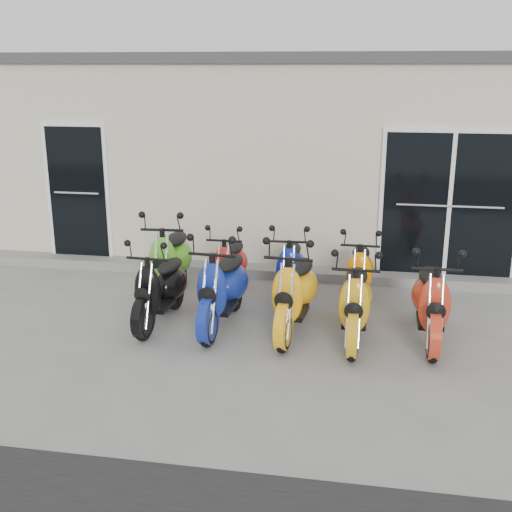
% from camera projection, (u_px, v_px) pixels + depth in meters
% --- Properties ---
extents(ground, '(80.00, 80.00, 0.00)m').
position_uv_depth(ground, '(248.00, 326.00, 8.12)').
color(ground, gray).
rests_on(ground, ground).
extents(building, '(14.00, 6.00, 3.20)m').
position_uv_depth(building, '(297.00, 149.00, 12.57)').
color(building, beige).
rests_on(building, ground).
extents(roof_cap, '(14.20, 6.20, 0.16)m').
position_uv_depth(roof_cap, '(298.00, 59.00, 12.09)').
color(roof_cap, '#3F3F42').
rests_on(roof_cap, building).
extents(front_step, '(14.00, 0.40, 0.15)m').
position_uv_depth(front_step, '(272.00, 272.00, 10.00)').
color(front_step, gray).
rests_on(front_step, ground).
extents(door_left, '(1.07, 0.08, 2.22)m').
position_uv_depth(door_left, '(78.00, 189.00, 10.34)').
color(door_left, black).
rests_on(door_left, front_step).
extents(door_right, '(2.02, 0.08, 2.22)m').
position_uv_depth(door_right, '(450.00, 201.00, 9.37)').
color(door_right, black).
rests_on(door_right, front_step).
extents(scooter_front_black, '(0.70, 1.66, 1.20)m').
position_uv_depth(scooter_front_black, '(160.00, 279.00, 8.04)').
color(scooter_front_black, black).
rests_on(scooter_front_black, ground).
extents(scooter_front_blue, '(0.76, 1.81, 1.31)m').
position_uv_depth(scooter_front_blue, '(222.00, 277.00, 7.91)').
color(scooter_front_blue, navy).
rests_on(scooter_front_blue, ground).
extents(scooter_front_orange_a, '(0.80, 1.82, 1.31)m').
position_uv_depth(scooter_front_orange_a, '(295.00, 282.00, 7.76)').
color(scooter_front_orange_a, '#FFAE12').
rests_on(scooter_front_orange_a, ground).
extents(scooter_front_orange_b, '(0.62, 1.68, 1.24)m').
position_uv_depth(scooter_front_orange_b, '(356.00, 291.00, 7.53)').
color(scooter_front_orange_b, gold).
rests_on(scooter_front_orange_b, ground).
extents(scooter_front_red, '(0.63, 1.71, 1.26)m').
position_uv_depth(scooter_front_red, '(432.00, 291.00, 7.51)').
color(scooter_front_red, red).
rests_on(scooter_front_red, ground).
extents(scooter_back_green, '(0.79, 1.85, 1.34)m').
position_uv_depth(scooter_back_green, '(170.00, 251.00, 8.98)').
color(scooter_back_green, '#51AF22').
rests_on(scooter_back_green, ground).
extents(scooter_back_red, '(0.57, 1.54, 1.13)m').
position_uv_depth(scooter_back_red, '(230.00, 258.00, 9.00)').
color(scooter_back_red, red).
rests_on(scooter_back_red, ground).
extents(scooter_back_blue, '(0.68, 1.64, 1.18)m').
position_uv_depth(scooter_back_blue, '(291.00, 260.00, 8.82)').
color(scooter_back_blue, '#0D1B9B').
rests_on(scooter_back_blue, ground).
extents(scooter_back_yellow, '(0.59, 1.59, 1.17)m').
position_uv_depth(scooter_back_yellow, '(360.00, 264.00, 8.68)').
color(scooter_back_yellow, orange).
rests_on(scooter_back_yellow, ground).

